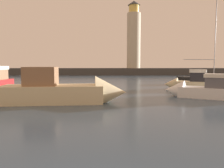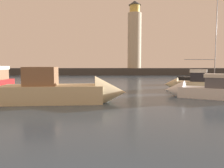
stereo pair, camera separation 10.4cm
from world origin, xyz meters
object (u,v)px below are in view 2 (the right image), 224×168
(lighthouse, at_px, (134,37))
(motorboat_0, at_px, (189,83))
(motorboat_2, at_px, (202,90))
(sailboat_moored, at_px, (209,80))
(motorboat_1, at_px, (70,91))

(lighthouse, relative_size, motorboat_0, 3.14)
(lighthouse, height_order, motorboat_2, lighthouse)
(lighthouse, distance_m, sailboat_moored, 32.14)
(motorboat_1, distance_m, motorboat_2, 11.12)
(motorboat_2, xyz_separation_m, sailboat_moored, (6.88, 13.66, -0.04))
(motorboat_0, bearing_deg, lighthouse, 93.32)
(motorboat_2, relative_size, sailboat_moored, 0.46)
(lighthouse, height_order, sailboat_moored, lighthouse)
(motorboat_1, bearing_deg, sailboat_moored, 41.76)
(lighthouse, relative_size, sailboat_moored, 1.24)
(lighthouse, relative_size, motorboat_2, 2.68)
(motorboat_0, distance_m, motorboat_1, 14.70)
(motorboat_0, height_order, motorboat_1, motorboat_1)
(motorboat_1, relative_size, motorboat_2, 1.35)
(motorboat_0, xyz_separation_m, motorboat_1, (-12.06, -8.41, 0.13))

